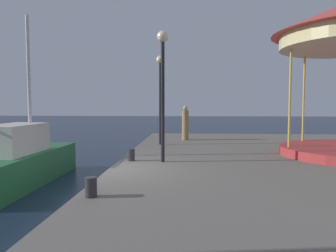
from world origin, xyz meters
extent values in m
plane|color=#162338|center=(0.00, 0.00, 0.00)|extent=(120.00, 120.00, 0.00)
cube|color=#236638|center=(-3.29, 1.06, 0.53)|extent=(1.78, 5.56, 1.07)
cube|color=beige|center=(-3.29, 0.83, 1.54)|extent=(1.24, 2.45, 0.94)
cylinder|color=silver|center=(-3.29, 1.82, 3.40)|extent=(0.12, 0.12, 4.65)
cylinder|color=silver|center=(-3.30, 0.58, 1.97)|extent=(0.10, 2.50, 0.08)
cylinder|color=gold|center=(7.14, 4.84, 2.87)|extent=(0.08, 0.08, 3.54)
cylinder|color=gold|center=(5.93, 2.74, 2.87)|extent=(0.08, 0.08, 3.54)
cylinder|color=black|center=(1.47, 1.10, 2.70)|extent=(0.12, 0.12, 3.80)
sphere|color=#F9E5B2|center=(1.47, 1.10, 4.78)|extent=(0.36, 0.36, 0.36)
cylinder|color=black|center=(0.99, 5.51, 2.65)|extent=(0.12, 0.12, 3.69)
sphere|color=#F9E5B2|center=(0.99, 5.51, 4.67)|extent=(0.36, 0.36, 0.36)
cylinder|color=#2D2D33|center=(0.41, 1.23, 1.00)|extent=(0.24, 0.24, 0.40)
cylinder|color=#2D2D33|center=(0.35, -2.87, 1.00)|extent=(0.24, 0.24, 0.40)
cylinder|color=#937A4C|center=(2.11, 7.43, 1.57)|extent=(0.34, 0.34, 1.54)
sphere|color=tan|center=(2.11, 7.43, 2.46)|extent=(0.24, 0.24, 0.24)
camera|label=1|loc=(2.32, -9.09, 2.67)|focal=34.23mm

